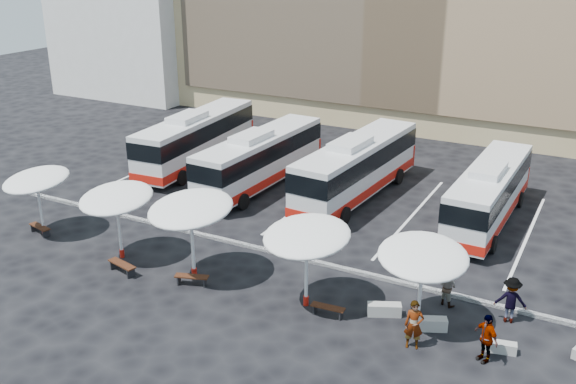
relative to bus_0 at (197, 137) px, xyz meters
The scene contains 23 objects.
ground 13.75m from the bus_0, 45.83° to the right, with size 120.00×120.00×0.00m, color black.
curb_divider 13.38m from the bus_0, 44.33° to the right, with size 34.00×0.25×0.15m, color black.
bay_lines 9.83m from the bus_0, 10.55° to the right, with size 24.15×12.00×0.01m.
bus_0 is the anchor object (origin of this frame).
bus_1 6.02m from the bus_0, 14.83° to the right, with size 2.94×11.29×3.56m.
bus_2 11.70m from the bus_0, ahead, with size 3.32×11.85×3.72m.
bus_3 19.24m from the bus_0, ahead, with size 2.67×10.74×3.40m.
sunshade_0 12.84m from the bus_0, 92.20° to the right, with size 4.15×4.18×3.41m.
sunshade_1 13.94m from the bus_0, 69.33° to the right, with size 3.51×3.55×3.53m.
sunshade_2 15.90m from the bus_0, 55.04° to the right, with size 4.50×4.53×3.86m.
sunshade_3 19.38m from the bus_0, 41.33° to the right, with size 4.23×4.26×3.66m.
sunshade_4 22.60m from the bus_0, 32.53° to the right, with size 4.33×4.36×3.54m.
wood_bench_0 13.06m from the bus_0, 92.48° to the right, with size 1.50×0.69×0.44m.
wood_bench_1 15.48m from the bus_0, 67.10° to the right, with size 1.63×0.76×0.48m.
wood_bench_2 16.62m from the bus_0, 55.36° to the right, with size 1.52×0.85×0.45m.
wood_bench_3 20.47m from the bus_0, 39.93° to the right, with size 1.40×0.47×0.42m.
conc_bench_0 21.37m from the bus_0, 34.24° to the right, with size 1.33×0.44×0.50m, color #969691.
conc_bench_1 23.04m from the bus_0, 31.92° to the right, with size 1.31×0.44×0.49m, color #969691.
conc_bench_2 25.48m from the bus_0, 29.10° to the right, with size 1.08×0.36×0.41m, color #969691.
passenger_0 23.60m from the bus_0, 35.12° to the right, with size 0.69×0.45×1.90m, color black.
passenger_1 22.03m from the bus_0, 27.11° to the right, with size 0.79×0.62×1.63m, color black.
passenger_2 25.46m from the bus_0, 31.16° to the right, with size 1.09×0.46×1.86m, color black.
passenger_3 24.29m from the bus_0, 24.63° to the right, with size 1.23×0.70×1.90m, color black.
Camera 1 is at (15.14, -23.55, 13.80)m, focal length 40.00 mm.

